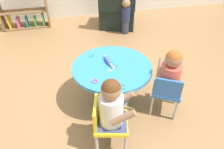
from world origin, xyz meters
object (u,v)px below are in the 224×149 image
rolling_pin (108,61)px  seated_child_right (171,72)px  craft_table (112,74)px  child_chair_left (107,122)px  bookshelf_low (24,13)px  armchair_dark (118,12)px  child_chair_right (167,91)px  toddler_standing (126,16)px  seated_child_left (112,104)px  craft_scissors (113,67)px

rolling_pin → seated_child_right: bearing=-34.6°
craft_table → child_chair_left: (-0.20, -0.60, -0.07)m
bookshelf_low → armchair_dark: (1.88, -0.40, -0.00)m
child_chair_right → rolling_pin: rolling_pin is taller
armchair_dark → rolling_pin: armchair_dark is taller
craft_table → armchair_dark: size_ratio=0.97×
armchair_dark → toddler_standing: bearing=-82.7°
seated_child_right → armchair_dark: size_ratio=0.55×
seated_child_left → rolling_pin: size_ratio=2.21×
child_chair_right → toddler_standing: toddler_standing is taller
child_chair_left → armchair_dark: size_ratio=0.58×
bookshelf_low → craft_scissors: size_ratio=6.92×
child_chair_left → craft_scissors: child_chair_left is taller
child_chair_right → child_chair_left: bearing=-161.2°
child_chair_right → armchair_dark: armchair_dark is taller
craft_table → rolling_pin: size_ratio=3.88×
armchair_dark → child_chair_right: bearing=-93.5°
craft_table → bookshelf_low: (-1.21, 2.55, -0.07)m
toddler_standing → rolling_pin: bearing=-114.0°
craft_table → bookshelf_low: bookshelf_low is taller
seated_child_left → bookshelf_low: bearing=108.4°
armchair_dark → toddler_standing: (0.05, -0.39, 0.05)m
armchair_dark → seated_child_left: bearing=-106.8°
craft_table → seated_child_left: bearing=-104.6°
craft_table → rolling_pin: (-0.03, 0.07, 0.14)m
seated_child_left → child_chair_right: 0.76m
craft_table → child_chair_right: child_chair_right is taller
seated_child_left → toddler_standing: (0.88, 2.37, -0.17)m
craft_table → seated_child_right: size_ratio=1.76×
seated_child_left → craft_scissors: seated_child_left is taller
seated_child_right → rolling_pin: seated_child_right is taller
craft_scissors → toddler_standing: bearing=68.2°
craft_table → armchair_dark: 2.25m
seated_child_left → craft_scissors: (0.16, 0.57, -0.03)m
craft_table → craft_scissors: size_ratio=6.67×
child_chair_right → rolling_pin: size_ratio=2.32×
toddler_standing → seated_child_left: bearing=-110.4°
child_chair_right → seated_child_right: size_ratio=1.05×
craft_table → craft_scissors: bearing=-79.6°
seated_child_left → seated_child_right: 0.76m
child_chair_right → seated_child_right: (0.02, 0.03, 0.23)m
seated_child_right → toddler_standing: 2.09m
bookshelf_low → craft_scissors: bookshelf_low is taller
craft_table → rolling_pin: 0.16m
armchair_dark → toddler_standing: size_ratio=1.37×
child_chair_right → rolling_pin: bearing=142.1°
seated_child_left → toddler_standing: size_ratio=0.76×
child_chair_left → seated_child_right: (0.74, 0.28, 0.23)m
child_chair_right → rolling_pin: 0.73m
armchair_dark → craft_table: bearing=-107.4°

